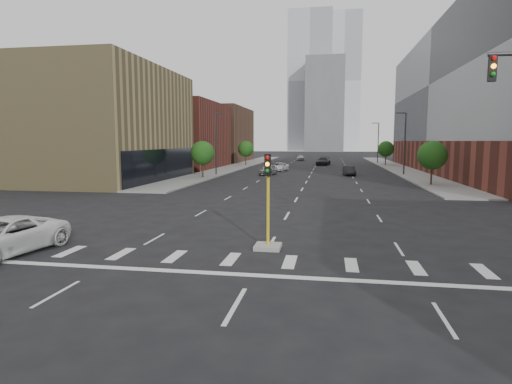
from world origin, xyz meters
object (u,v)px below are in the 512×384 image
(car_near_left, at_px, (268,170))
(car_distant, at_px, (300,158))
(car_deep_right, at_px, (323,161))
(parked_minivan, at_px, (3,237))
(car_mid_right, at_px, (349,171))
(car_far_left, at_px, (279,167))
(median_traffic_signal, at_px, (268,228))

(car_near_left, distance_m, car_distant, 48.09)
(car_deep_right, xyz_separation_m, parked_minivan, (-12.82, -73.55, -0.01))
(car_near_left, relative_size, car_mid_right, 1.09)
(car_far_left, relative_size, parked_minivan, 0.85)
(car_far_left, height_order, car_distant, car_distant)
(car_far_left, relative_size, car_deep_right, 0.88)
(median_traffic_signal, height_order, car_far_left, median_traffic_signal)
(car_far_left, distance_m, car_deep_right, 19.84)
(car_deep_right, height_order, car_distant, car_deep_right)
(car_distant, xyz_separation_m, parked_minivan, (-6.68, -94.34, 0.09))
(car_near_left, distance_m, car_far_left, 8.74)
(car_mid_right, xyz_separation_m, car_deep_right, (-4.11, 26.26, 0.14))
(car_mid_right, relative_size, car_far_left, 0.84)
(median_traffic_signal, bearing_deg, car_near_left, 98.07)
(car_distant, bearing_deg, car_mid_right, -84.65)
(car_mid_right, bearing_deg, median_traffic_signal, -102.57)
(median_traffic_signal, xyz_separation_m, car_far_left, (-5.53, 52.02, -0.28))
(car_mid_right, relative_size, car_distant, 0.98)
(car_mid_right, distance_m, car_far_left, 13.54)
(car_deep_right, xyz_separation_m, car_distant, (-6.14, 20.79, -0.10))
(median_traffic_signal, distance_m, car_mid_right, 44.68)
(car_mid_right, bearing_deg, car_far_left, 139.99)
(car_mid_right, bearing_deg, car_near_left, 179.59)
(median_traffic_signal, bearing_deg, car_mid_right, 82.79)
(car_distant, height_order, parked_minivan, parked_minivan)
(car_mid_right, xyz_separation_m, car_far_left, (-11.14, 7.70, 0.01))
(car_mid_right, bearing_deg, car_distant, 96.94)
(median_traffic_signal, relative_size, car_far_left, 0.89)
(parked_minivan, bearing_deg, car_deep_right, 88.70)
(car_distant, bearing_deg, car_far_left, -98.24)
(car_near_left, height_order, car_deep_right, car_deep_right)
(car_near_left, bearing_deg, car_mid_right, 14.59)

